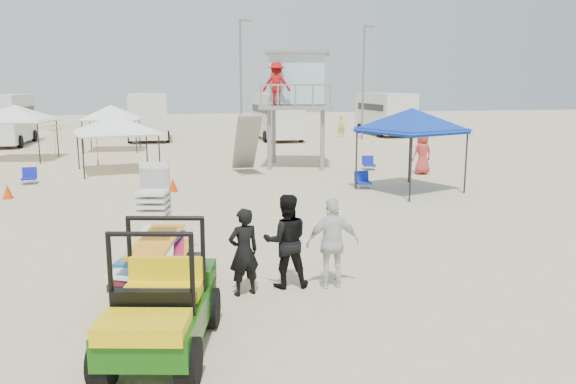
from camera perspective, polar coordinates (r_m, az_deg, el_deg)
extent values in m
plane|color=beige|center=(10.81, 1.08, -9.80)|extent=(140.00, 140.00, 0.00)
cube|color=#14500C|center=(8.41, -12.73, -12.25)|extent=(1.79, 2.71, 0.44)
cube|color=yellow|center=(8.31, -12.80, -10.55)|extent=(1.27, 0.95, 0.24)
cylinder|color=black|center=(7.71, -16.80, -16.52)|extent=(0.42, 0.68, 0.64)
cube|color=black|center=(10.59, -12.87, -7.79)|extent=(1.75, 2.20, 0.12)
cylinder|color=black|center=(10.68, -15.86, -9.05)|extent=(0.32, 0.54, 0.51)
imported|color=black|center=(10.30, -4.52, -6.09)|extent=(0.68, 0.54, 1.63)
imported|color=black|center=(10.67, -0.20, -4.99)|extent=(0.93, 0.76, 1.80)
imported|color=silver|center=(10.67, 4.57, -5.20)|extent=(1.04, 0.47, 1.74)
cylinder|color=gray|center=(25.33, -1.08, 5.23)|extent=(0.20, 0.20, 2.74)
cube|color=gray|center=(26.68, 0.92, 8.65)|extent=(4.10, 4.10, 0.18)
cube|color=#ACD5DE|center=(26.99, 0.75, 11.40)|extent=(3.05, 2.82, 2.30)
imported|color=#B20F0F|center=(25.39, -0.41, 10.92)|extent=(1.24, 0.72, 1.93)
cylinder|color=black|center=(19.04, 10.33, 2.53)|extent=(0.06, 0.06, 2.28)
pyramid|color=#0F35AA|center=(20.69, 12.51, 8.34)|extent=(3.74, 3.74, 0.80)
cube|color=#0F35AA|center=(20.74, 12.42, 6.14)|extent=(3.74, 3.74, 0.18)
cylinder|color=black|center=(24.90, -20.74, 3.37)|extent=(0.06, 0.06, 1.81)
pyramid|color=white|center=(26.16, -17.14, 7.55)|extent=(3.83, 3.83, 0.80)
cube|color=white|center=(26.21, -17.04, 5.81)|extent=(3.83, 3.83, 0.18)
pyramid|color=white|center=(32.16, -26.06, 7.97)|extent=(3.65, 3.65, 0.80)
cube|color=white|center=(32.20, -25.95, 6.56)|extent=(3.65, 3.65, 0.18)
cylinder|color=black|center=(33.73, -20.04, 5.29)|extent=(0.06, 0.06, 1.96)
pyramid|color=white|center=(34.94, -17.56, 8.45)|extent=(3.20, 3.20, 0.80)
cube|color=white|center=(34.98, -17.48, 7.14)|extent=(3.20, 3.20, 0.18)
imported|color=red|center=(28.50, -18.81, 4.44)|extent=(2.48, 2.52, 1.92)
imported|color=yellow|center=(32.43, -22.58, 4.83)|extent=(2.80, 2.81, 1.86)
cone|color=#DD3A06|center=(21.42, -26.59, 0.06)|extent=(0.34, 0.34, 0.50)
cone|color=red|center=(20.89, -11.61, 0.74)|extent=(0.34, 0.34, 0.50)
cube|color=#0F19A4|center=(24.24, -24.84, 1.24)|extent=(0.57, 0.54, 0.06)
cube|color=#0F19A4|center=(24.44, -24.77, 1.80)|extent=(0.55, 0.21, 0.44)
cylinder|color=#B2B2B7|center=(24.11, -25.42, 0.86)|extent=(0.03, 0.03, 0.20)
cube|color=#0F25A4|center=(21.23, 7.68, 0.93)|extent=(0.61, 0.58, 0.06)
cube|color=#0F25A4|center=(21.42, 7.46, 1.57)|extent=(0.56, 0.25, 0.44)
cylinder|color=#B2B2B7|center=(20.99, 7.30, 0.50)|extent=(0.03, 0.03, 0.20)
cube|color=#0F1FA6|center=(26.00, 8.27, 2.71)|extent=(0.65, 0.62, 0.06)
cube|color=#0F1FA6|center=(26.20, 8.09, 3.21)|extent=(0.57, 0.30, 0.44)
cylinder|color=#B2B2B7|center=(25.75, 7.97, 2.37)|extent=(0.03, 0.03, 0.20)
cube|color=silver|center=(40.98, -26.81, 6.72)|extent=(2.50, 6.80, 3.00)
cube|color=black|center=(40.96, -26.86, 7.34)|extent=(2.54, 5.44, 0.50)
cube|color=silver|center=(41.36, -14.02, 7.57)|extent=(2.50, 6.50, 3.00)
cube|color=black|center=(41.34, -14.05, 8.19)|extent=(2.54, 5.20, 0.50)
cylinder|color=black|center=(39.41, -15.79, 5.37)|extent=(0.25, 0.80, 0.80)
cube|color=silver|center=(40.76, -1.18, 7.84)|extent=(2.50, 7.00, 3.00)
cube|color=black|center=(40.74, -1.18, 8.47)|extent=(2.54, 5.60, 0.50)
cylinder|color=black|center=(38.42, -2.30, 5.64)|extent=(0.25, 0.80, 0.80)
cube|color=silver|center=(44.92, 9.82, 7.95)|extent=(2.50, 6.60, 3.00)
cube|color=black|center=(44.90, 9.84, 8.52)|extent=(2.54, 5.28, 0.50)
cylinder|color=black|center=(42.57, 9.32, 6.00)|extent=(0.25, 0.80, 0.80)
cylinder|color=slate|center=(37.22, -4.81, 11.00)|extent=(0.14, 0.14, 8.00)
cylinder|color=slate|center=(40.97, 7.65, 10.91)|extent=(0.14, 0.14, 8.00)
imported|color=#CCD04E|center=(42.53, 5.46, 6.66)|extent=(0.68, 0.52, 1.65)
imported|color=#BD3936|center=(25.12, 13.49, 3.86)|extent=(0.98, 0.72, 1.85)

